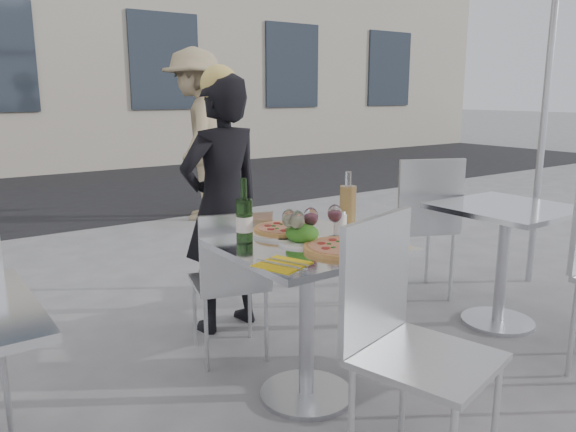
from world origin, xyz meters
TOP-DOWN VIEW (x-y plane):
  - ground at (0.00, 0.00)m, footprint 80.00×80.00m
  - street_asphalt at (0.00, 6.50)m, footprint 24.00×5.00m
  - main_table at (0.00, 0.00)m, footprint 0.72×0.72m
  - side_table_right at (1.50, 0.00)m, footprint 0.72×0.72m
  - chair_far at (-0.09, 0.52)m, footprint 0.47×0.47m
  - chair_near at (-0.03, -0.62)m, footprint 0.54×0.55m
  - side_chair_rfar at (1.43, 0.59)m, footprint 0.60×0.61m
  - woman_diner at (0.09, 0.95)m, footprint 0.59×0.43m
  - pedestrian_b at (1.35, 3.84)m, footprint 1.25×1.41m
  - pizza_near at (0.06, -0.17)m, footprint 0.34×0.34m
  - pizza_far at (0.02, 0.21)m, footprint 0.33×0.33m
  - salad_plate at (-0.01, 0.02)m, footprint 0.22×0.22m
  - wine_bottle at (-0.23, 0.17)m, footprint 0.07×0.08m
  - carafe at (0.31, 0.09)m, footprint 0.08×0.08m
  - sugar_shaker at (0.26, 0.08)m, footprint 0.06×0.06m
  - wineglass_white_a at (-0.05, 0.01)m, footprint 0.07×0.07m
  - wineglass_white_b at (-0.06, 0.05)m, footprint 0.07×0.07m
  - wineglass_red_a at (0.04, 0.02)m, footprint 0.07×0.07m
  - wineglass_red_b at (0.17, 0.01)m, footprint 0.07×0.07m
  - napkin_left at (-0.27, -0.19)m, footprint 0.23×0.23m
  - napkin_right at (0.27, -0.20)m, footprint 0.23×0.23m

SIDE VIEW (x-z plane):
  - ground at x=0.00m, z-range 0.00..0.00m
  - street_asphalt at x=0.00m, z-range 0.00..0.00m
  - chair_far at x=-0.09m, z-range 0.08..0.90m
  - main_table at x=0.00m, z-range 0.16..0.91m
  - side_table_right at x=1.50m, z-range 0.16..0.91m
  - chair_near at x=-0.03m, z-range 0.09..1.06m
  - side_chair_rfar at x=1.43m, z-range 0.09..1.08m
  - napkin_left at x=-0.27m, z-range 0.75..0.76m
  - napkin_right at x=0.27m, z-range 0.75..0.76m
  - woman_diner at x=0.09m, z-range 0.00..1.52m
  - pizza_near at x=0.06m, z-range 0.75..0.77m
  - pizza_far at x=0.02m, z-range 0.75..0.78m
  - salad_plate at x=-0.01m, z-range 0.74..0.83m
  - sugar_shaker at x=0.26m, z-range 0.75..0.86m
  - wineglass_white_a at x=-0.05m, z-range 0.78..0.94m
  - wineglass_white_b at x=-0.06m, z-range 0.78..0.94m
  - wineglass_red_a at x=0.04m, z-range 0.78..0.94m
  - wineglass_red_b at x=0.17m, z-range 0.78..0.94m
  - wine_bottle at x=-0.23m, z-range 0.72..1.01m
  - carafe at x=0.31m, z-range 0.72..1.01m
  - pedestrian_b at x=1.35m, z-range 0.00..1.90m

